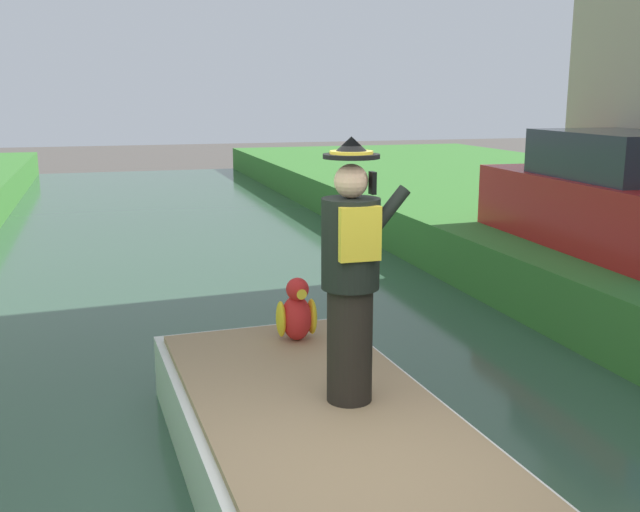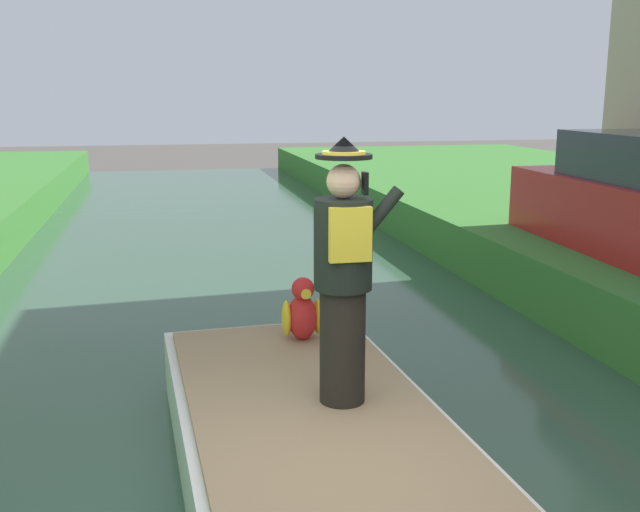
# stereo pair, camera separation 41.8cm
# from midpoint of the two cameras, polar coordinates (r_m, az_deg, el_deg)

# --- Properties ---
(boat) EXTENTS (1.98, 4.28, 0.61)m
(boat) POSITION_cam_midpoint_polar(r_m,az_deg,el_deg) (5.33, 1.79, -14.73)
(boat) COLOR silver
(boat) RESTS_ON canal_water
(person_pirate) EXTENTS (0.61, 0.42, 1.85)m
(person_pirate) POSITION_cam_midpoint_polar(r_m,az_deg,el_deg) (5.03, 4.23, -1.38)
(person_pirate) COLOR black
(person_pirate) RESTS_ON boat
(parrot_plush) EXTENTS (0.36, 0.35, 0.57)m
(parrot_plush) POSITION_cam_midpoint_polar(r_m,az_deg,el_deg) (6.49, 0.48, -4.41)
(parrot_plush) COLOR red
(parrot_plush) RESTS_ON boat
(parked_car_red) EXTENTS (1.86, 4.07, 1.50)m
(parked_car_red) POSITION_cam_midpoint_polar(r_m,az_deg,el_deg) (10.44, 24.54, 3.89)
(parked_car_red) COLOR red
(parked_car_red) RESTS_ON grass_bank_far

